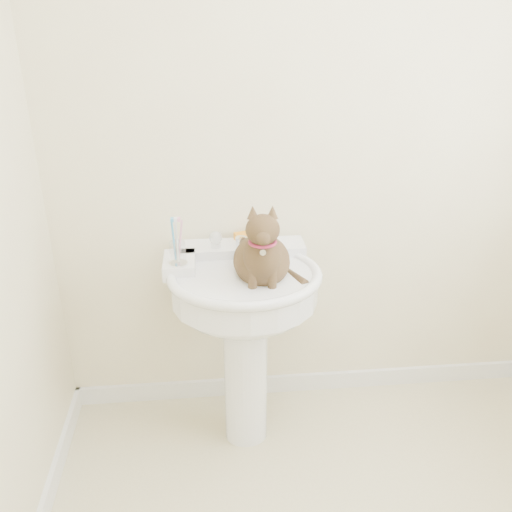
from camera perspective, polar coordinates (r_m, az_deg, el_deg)
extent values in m
cube|color=white|center=(2.76, 5.14, -13.06)|extent=(2.20, 0.02, 0.09)
cylinder|color=white|center=(2.32, -1.09, -12.56)|extent=(0.18, 0.18, 0.64)
cylinder|color=white|center=(2.10, -1.18, -3.39)|extent=(0.57, 0.57, 0.12)
ellipsoid|color=white|center=(2.13, -1.17, -4.85)|extent=(0.52, 0.45, 0.20)
torus|color=white|center=(2.07, -1.19, -2.01)|extent=(0.60, 0.60, 0.04)
cube|color=white|center=(2.25, -1.61, 0.61)|extent=(0.53, 0.14, 0.06)
cube|color=white|center=(2.14, -8.06, -0.94)|extent=(0.12, 0.19, 0.06)
cylinder|color=silver|center=(2.19, -1.55, 1.40)|extent=(0.05, 0.05, 0.05)
cylinder|color=silver|center=(2.13, -1.46, 1.61)|extent=(0.04, 0.04, 0.14)
sphere|color=white|center=(2.20, -4.46, 1.96)|extent=(0.06, 0.06, 0.06)
sphere|color=white|center=(2.21, 1.25, 2.19)|extent=(0.06, 0.06, 0.06)
cube|color=orange|center=(2.27, -1.07, 2.07)|extent=(0.10, 0.08, 0.03)
cylinder|color=silver|center=(2.08, -8.16, -0.80)|extent=(0.07, 0.07, 0.01)
cylinder|color=white|center=(2.06, -8.24, 0.36)|extent=(0.06, 0.06, 0.09)
cylinder|color=#3E97CE|center=(2.04, -8.66, 1.63)|extent=(0.01, 0.01, 0.17)
cylinder|color=silver|center=(2.04, -8.32, 1.64)|extent=(0.01, 0.01, 0.17)
cylinder|color=pink|center=(2.04, -7.98, 1.66)|extent=(0.01, 0.01, 0.17)
ellipsoid|color=brown|center=(2.04, 0.54, -0.50)|extent=(0.21, 0.25, 0.19)
ellipsoid|color=brown|center=(1.94, 0.83, 0.06)|extent=(0.14, 0.13, 0.18)
ellipsoid|color=brown|center=(1.87, 0.95, 2.81)|extent=(0.12, 0.11, 0.11)
cone|color=brown|center=(1.86, -0.14, 4.61)|extent=(0.04, 0.04, 0.05)
cone|color=brown|center=(1.87, 1.92, 4.68)|extent=(0.04, 0.04, 0.05)
cylinder|color=brown|center=(2.10, 3.52, -1.77)|extent=(0.03, 0.03, 0.22)
torus|color=maroon|center=(1.90, 0.91, 1.49)|extent=(0.10, 0.10, 0.01)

